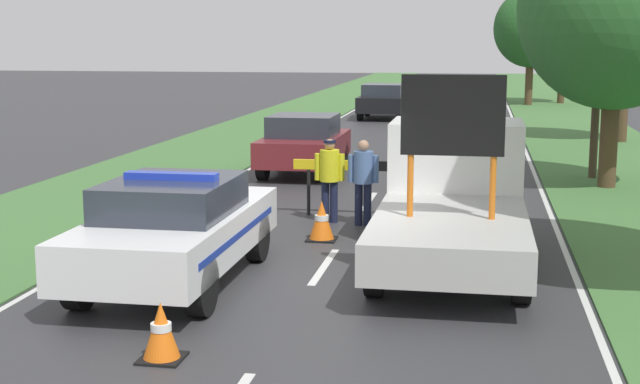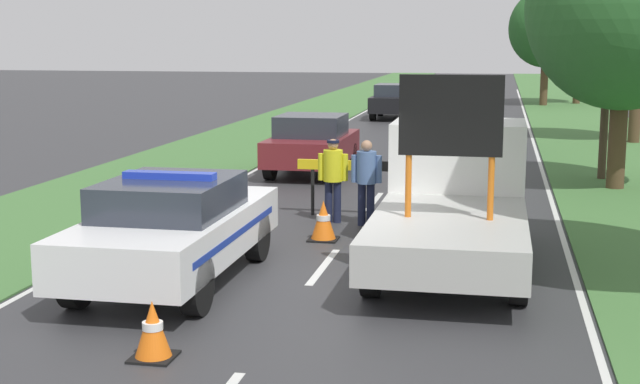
{
  "view_description": "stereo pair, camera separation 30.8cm",
  "coord_description": "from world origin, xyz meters",
  "px_view_note": "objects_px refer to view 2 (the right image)",
  "views": [
    {
      "loc": [
        2.3,
        -12.46,
        3.51
      ],
      "look_at": [
        -0.15,
        1.27,
        1.1
      ],
      "focal_mm": 50.0,
      "sensor_mm": 36.0,
      "label": 1
    },
    {
      "loc": [
        2.6,
        -12.4,
        3.51
      ],
      "look_at": [
        -0.15,
        1.27,
        1.1
      ],
      "focal_mm": 50.0,
      "sensor_mm": 36.0,
      "label": 2
    }
  ],
  "objects_px": {
    "police_officer": "(333,173)",
    "queued_car_hatch_blue": "(469,125)",
    "pedestrian_civilian": "(366,176)",
    "roadside_tree_mid_right": "(625,8)",
    "traffic_cone_centre_front": "(153,330)",
    "road_barrier": "(372,171)",
    "roadside_tree_mid_left": "(546,28)",
    "police_car": "(174,227)",
    "roadside_tree_far_left": "(580,21)",
    "queued_car_van_white": "(478,111)",
    "work_truck": "(454,197)",
    "traffic_cone_near_police": "(323,221)",
    "utility_pole": "(609,37)",
    "queued_car_sedan_black": "(396,101)"
  },
  "relations": [
    {
      "from": "traffic_cone_near_police",
      "to": "roadside_tree_mid_left",
      "type": "height_order",
      "value": "roadside_tree_mid_left"
    },
    {
      "from": "pedestrian_civilian",
      "to": "roadside_tree_mid_right",
      "type": "height_order",
      "value": "roadside_tree_mid_right"
    },
    {
      "from": "road_barrier",
      "to": "queued_car_sedan_black",
      "type": "height_order",
      "value": "queued_car_sedan_black"
    },
    {
      "from": "queued_car_hatch_blue",
      "to": "pedestrian_civilian",
      "type": "bearing_deg",
      "value": 82.56
    },
    {
      "from": "pedestrian_civilian",
      "to": "road_barrier",
      "type": "bearing_deg",
      "value": 107.17
    },
    {
      "from": "police_car",
      "to": "traffic_cone_centre_front",
      "type": "distance_m",
      "value": 3.2
    },
    {
      "from": "road_barrier",
      "to": "pedestrian_civilian",
      "type": "xyz_separation_m",
      "value": [
        -0.0,
        -0.8,
        0.02
      ]
    },
    {
      "from": "road_barrier",
      "to": "police_officer",
      "type": "distance_m",
      "value": 0.92
    },
    {
      "from": "utility_pole",
      "to": "pedestrian_civilian",
      "type": "bearing_deg",
      "value": -126.72
    },
    {
      "from": "traffic_cone_centre_front",
      "to": "queued_car_van_white",
      "type": "distance_m",
      "value": 25.26
    },
    {
      "from": "pedestrian_civilian",
      "to": "traffic_cone_near_police",
      "type": "distance_m",
      "value": 1.61
    },
    {
      "from": "pedestrian_civilian",
      "to": "traffic_cone_centre_front",
      "type": "distance_m",
      "value": 7.67
    },
    {
      "from": "road_barrier",
      "to": "roadside_tree_mid_left",
      "type": "bearing_deg",
      "value": 78.94
    },
    {
      "from": "traffic_cone_centre_front",
      "to": "roadside_tree_far_left",
      "type": "height_order",
      "value": "roadside_tree_far_left"
    },
    {
      "from": "utility_pole",
      "to": "road_barrier",
      "type": "bearing_deg",
      "value": -130.25
    },
    {
      "from": "police_officer",
      "to": "roadside_tree_mid_left",
      "type": "relative_size",
      "value": 0.27
    },
    {
      "from": "police_officer",
      "to": "queued_car_hatch_blue",
      "type": "height_order",
      "value": "queued_car_hatch_blue"
    },
    {
      "from": "road_barrier",
      "to": "roadside_tree_mid_left",
      "type": "relative_size",
      "value": 0.49
    },
    {
      "from": "queued_car_van_white",
      "to": "queued_car_sedan_black",
      "type": "distance_m",
      "value": 6.68
    },
    {
      "from": "road_barrier",
      "to": "police_officer",
      "type": "relative_size",
      "value": 1.86
    },
    {
      "from": "police_officer",
      "to": "queued_car_hatch_blue",
      "type": "relative_size",
      "value": 0.36
    },
    {
      "from": "work_truck",
      "to": "roadside_tree_far_left",
      "type": "xyz_separation_m",
      "value": [
        4.75,
        36.21,
        3.43
      ]
    },
    {
      "from": "queued_car_hatch_blue",
      "to": "roadside_tree_far_left",
      "type": "xyz_separation_m",
      "value": [
        4.99,
        22.25,
        3.61
      ]
    },
    {
      "from": "police_car",
      "to": "traffic_cone_near_police",
      "type": "relative_size",
      "value": 6.79
    },
    {
      "from": "pedestrian_civilian",
      "to": "roadside_tree_mid_left",
      "type": "relative_size",
      "value": 0.27
    },
    {
      "from": "police_officer",
      "to": "queued_car_hatch_blue",
      "type": "xyz_separation_m",
      "value": [
        2.19,
        11.46,
        -0.12
      ]
    },
    {
      "from": "traffic_cone_centre_front",
      "to": "utility_pole",
      "type": "xyz_separation_m",
      "value": [
        6.26,
        14.24,
        3.22
      ]
    },
    {
      "from": "road_barrier",
      "to": "traffic_cone_near_police",
      "type": "bearing_deg",
      "value": -106.88
    },
    {
      "from": "roadside_tree_mid_right",
      "to": "work_truck",
      "type": "bearing_deg",
      "value": -114.07
    },
    {
      "from": "traffic_cone_centre_front",
      "to": "police_officer",
      "type": "bearing_deg",
      "value": 85.6
    },
    {
      "from": "police_officer",
      "to": "roadside_tree_mid_right",
      "type": "bearing_deg",
      "value": -164.12
    },
    {
      "from": "roadside_tree_mid_left",
      "to": "queued_car_van_white",
      "type": "bearing_deg",
      "value": -101.81
    },
    {
      "from": "police_officer",
      "to": "traffic_cone_near_police",
      "type": "distance_m",
      "value": 1.66
    },
    {
      "from": "traffic_cone_centre_front",
      "to": "roadside_tree_mid_right",
      "type": "bearing_deg",
      "value": 63.39
    },
    {
      "from": "road_barrier",
      "to": "traffic_cone_centre_front",
      "type": "xyz_separation_m",
      "value": [
        -1.26,
        -8.34,
        -0.61
      ]
    },
    {
      "from": "traffic_cone_near_police",
      "to": "queued_car_hatch_blue",
      "type": "height_order",
      "value": "queued_car_hatch_blue"
    },
    {
      "from": "queued_car_sedan_black",
      "to": "roadside_tree_mid_left",
      "type": "height_order",
      "value": "roadside_tree_mid_left"
    },
    {
      "from": "queued_car_hatch_blue",
      "to": "work_truck",
      "type": "bearing_deg",
      "value": 90.98
    },
    {
      "from": "police_car",
      "to": "roadside_tree_far_left",
      "type": "relative_size",
      "value": 0.77
    },
    {
      "from": "roadside_tree_far_left",
      "to": "utility_pole",
      "type": "height_order",
      "value": "utility_pole"
    },
    {
      "from": "police_car",
      "to": "police_officer",
      "type": "xyz_separation_m",
      "value": [
        1.47,
        4.67,
        0.14
      ]
    },
    {
      "from": "police_car",
      "to": "traffic_cone_centre_front",
      "type": "height_order",
      "value": "police_car"
    },
    {
      "from": "road_barrier",
      "to": "queued_car_hatch_blue",
      "type": "bearing_deg",
      "value": 79.46
    },
    {
      "from": "road_barrier",
      "to": "utility_pole",
      "type": "bearing_deg",
      "value": 47.18
    },
    {
      "from": "queued_car_hatch_blue",
      "to": "police_officer",
      "type": "bearing_deg",
      "value": 79.19
    },
    {
      "from": "police_officer",
      "to": "queued_car_sedan_black",
      "type": "bearing_deg",
      "value": -111.78
    },
    {
      "from": "police_car",
      "to": "work_truck",
      "type": "xyz_separation_m",
      "value": [
        3.9,
        2.17,
        0.2
      ]
    },
    {
      "from": "traffic_cone_near_police",
      "to": "pedestrian_civilian",
      "type": "bearing_deg",
      "value": 68.1
    },
    {
      "from": "work_truck",
      "to": "queued_car_hatch_blue",
      "type": "relative_size",
      "value": 1.22
    },
    {
      "from": "work_truck",
      "to": "road_barrier",
      "type": "height_order",
      "value": "work_truck"
    }
  ]
}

